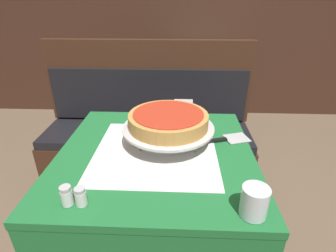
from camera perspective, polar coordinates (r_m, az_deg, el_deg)
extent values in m
cube|color=#1E6B33|center=(1.14, -2.67, -6.18)|extent=(0.83, 0.83, 0.03)
cube|color=white|center=(1.13, -2.69, -5.50)|extent=(0.51, 0.51, 0.00)
cube|color=#1E6B33|center=(1.18, -2.59, -9.27)|extent=(0.82, 0.82, 0.12)
cube|color=#4C331E|center=(1.72, -14.11, -9.37)|extent=(0.05, 0.05, 0.72)
cube|color=#4C331E|center=(1.68, 11.96, -10.12)|extent=(0.05, 0.05, 0.72)
cube|color=#1E6B33|center=(2.75, 7.08, 13.57)|extent=(0.63, 0.63, 0.03)
cube|color=white|center=(2.74, 7.10, 13.90)|extent=(0.39, 0.39, 0.00)
cube|color=#1E6B33|center=(2.77, 6.99, 11.96)|extent=(0.63, 0.63, 0.13)
cube|color=#4C331E|center=(2.59, 0.78, 4.16)|extent=(0.05, 0.05, 0.72)
cube|color=#4C331E|center=(2.63, 13.17, 3.84)|extent=(0.05, 0.05, 0.72)
cube|color=#4C331E|center=(3.11, 1.12, 8.10)|extent=(0.05, 0.05, 0.72)
cube|color=#4C331E|center=(3.15, 11.51, 7.79)|extent=(0.05, 0.05, 0.72)
cube|color=#3D2316|center=(2.03, -4.31, -7.62)|extent=(1.49, 0.45, 0.42)
cube|color=black|center=(1.90, -4.55, -1.60)|extent=(1.46, 0.44, 0.06)
cube|color=#3D2316|center=(1.96, -4.23, 9.63)|extent=(1.49, 0.06, 0.60)
cube|color=black|center=(1.95, -4.28, 6.76)|extent=(1.43, 0.02, 0.38)
cube|color=#3D2319|center=(3.14, 0.88, 23.85)|extent=(6.00, 0.04, 2.40)
cylinder|color=#ADADB2|center=(1.28, 0.33, 0.58)|extent=(0.01, 0.01, 0.07)
cylinder|color=#ADADB2|center=(1.11, -6.14, -3.88)|extent=(0.01, 0.01, 0.07)
cylinder|color=#ADADB2|center=(1.10, 6.02, -4.15)|extent=(0.01, 0.01, 0.07)
cylinder|color=#ADADB2|center=(1.15, 0.07, -0.94)|extent=(0.27, 0.27, 0.01)
cylinder|color=silver|center=(1.14, 0.07, -0.67)|extent=(0.39, 0.39, 0.01)
cylinder|color=silver|center=(1.14, 0.07, -0.32)|extent=(0.40, 0.40, 0.01)
cylinder|color=#C68E47|center=(1.13, 0.07, 1.24)|extent=(0.34, 0.34, 0.06)
cylinder|color=red|center=(1.11, 0.07, 2.64)|extent=(0.30, 0.30, 0.01)
cube|color=#BCBCC1|center=(1.26, 14.71, -2.59)|extent=(0.13, 0.12, 0.00)
cube|color=black|center=(1.19, 8.39, -3.38)|extent=(0.19, 0.08, 0.01)
cylinder|color=silver|center=(0.85, 18.28, -15.35)|extent=(0.08, 0.08, 0.10)
cylinder|color=silver|center=(0.91, -21.13, -14.30)|extent=(0.04, 0.04, 0.05)
cylinder|color=#B7B7BC|center=(0.89, -21.49, -12.61)|extent=(0.04, 0.04, 0.02)
cylinder|color=silver|center=(0.90, -18.38, -14.70)|extent=(0.04, 0.04, 0.05)
cylinder|color=#B7B7BC|center=(0.88, -18.68, -13.11)|extent=(0.03, 0.03, 0.01)
cube|color=#B2B2B7|center=(1.43, 3.35, 3.82)|extent=(0.10, 0.05, 0.09)
cube|color=black|center=(2.70, 7.06, 14.02)|extent=(0.11, 0.11, 0.03)
cylinder|color=black|center=(2.68, 7.16, 15.60)|extent=(0.01, 0.01, 0.12)
cylinder|color=red|center=(2.71, 7.09, 15.44)|extent=(0.04, 0.04, 0.09)
cylinder|color=#99194C|center=(2.67, 6.55, 15.26)|extent=(0.04, 0.04, 0.09)
cylinder|color=gold|center=(2.67, 7.77, 15.21)|extent=(0.04, 0.04, 0.09)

